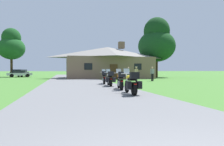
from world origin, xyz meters
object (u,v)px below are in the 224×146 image
(bystander_olive_shirt_near_lodge, at_px, (129,73))
(tree_left_far, at_px, (11,45))
(motorcycle_yellow_nearest_to_camera, at_px, (132,83))
(bystander_tan_shirt_beside_signpost, at_px, (136,73))
(parked_silver_sedan_far_left, at_px, (19,74))
(motorcycle_orange_second_in_row, at_px, (120,80))
(bystander_gray_shirt_by_tree, at_px, (152,73))
(motorcycle_silver_farthest_in_row, at_px, (104,78))
(tree_right_of_lodge, at_px, (157,42))
(parked_black_suv_far_left, at_px, (20,73))
(motorcycle_white_third_in_row, at_px, (110,79))

(bystander_olive_shirt_near_lodge, bearing_deg, tree_left_far, 99.89)
(motorcycle_yellow_nearest_to_camera, distance_m, tree_left_far, 35.71)
(bystander_tan_shirt_beside_signpost, relative_size, parked_silver_sedan_far_left, 0.37)
(motorcycle_orange_second_in_row, bearing_deg, bystander_olive_shirt_near_lodge, 78.17)
(bystander_gray_shirt_by_tree, bearing_deg, bystander_olive_shirt_near_lodge, -68.48)
(motorcycle_silver_farthest_in_row, bearing_deg, bystander_gray_shirt_by_tree, 43.55)
(motorcycle_yellow_nearest_to_camera, distance_m, motorcycle_orange_second_in_row, 2.83)
(tree_right_of_lodge, bearing_deg, motorcycle_yellow_nearest_to_camera, -117.19)
(motorcycle_orange_second_in_row, relative_size, bystander_gray_shirt_by_tree, 1.25)
(bystander_gray_shirt_by_tree, bearing_deg, tree_left_far, -57.21)
(bystander_olive_shirt_near_lodge, distance_m, parked_black_suv_far_left, 23.65)
(bystander_gray_shirt_by_tree, xyz_separation_m, tree_left_far, (-19.61, 19.94, 4.99))
(bystander_olive_shirt_near_lodge, bearing_deg, motorcycle_white_third_in_row, -150.85)
(motorcycle_yellow_nearest_to_camera, xyz_separation_m, parked_black_suv_far_left, (-11.42, 33.14, 0.17))
(bystander_olive_shirt_near_lodge, relative_size, parked_black_suv_far_left, 0.34)
(tree_right_of_lodge, bearing_deg, bystander_olive_shirt_near_lodge, -131.37)
(bystander_gray_shirt_by_tree, relative_size, tree_right_of_lodge, 0.16)
(bystander_gray_shirt_by_tree, height_order, parked_black_suv_far_left, bystander_gray_shirt_by_tree)
(bystander_olive_shirt_near_lodge, bearing_deg, parked_black_suv_far_left, 97.09)
(tree_left_far, bearing_deg, bystander_tan_shirt_beside_signpost, -49.18)
(motorcycle_silver_farthest_in_row, bearing_deg, tree_left_far, 126.58)
(tree_left_far, bearing_deg, motorcycle_yellow_nearest_to_camera, -68.68)
(motorcycle_silver_farthest_in_row, relative_size, bystander_olive_shirt_near_lodge, 1.25)
(bystander_tan_shirt_beside_signpost, distance_m, tree_left_far, 27.26)
(motorcycle_orange_second_in_row, distance_m, tree_left_far, 33.20)
(bystander_gray_shirt_by_tree, bearing_deg, motorcycle_orange_second_in_row, 45.23)
(motorcycle_orange_second_in_row, distance_m, tree_right_of_lodge, 26.33)
(tree_left_far, height_order, parked_silver_sedan_far_left, tree_left_far)
(parked_silver_sedan_far_left, bearing_deg, tree_right_of_lodge, -118.66)
(tree_right_of_lodge, relative_size, parked_silver_sedan_far_left, 2.36)
(motorcycle_yellow_nearest_to_camera, bearing_deg, motorcycle_silver_farthest_in_row, 91.70)
(bystander_tan_shirt_beside_signpost, height_order, parked_black_suv_far_left, bystander_tan_shirt_beside_signpost)
(motorcycle_yellow_nearest_to_camera, bearing_deg, parked_black_suv_far_left, 111.95)
(motorcycle_silver_farthest_in_row, height_order, parked_black_suv_far_left, parked_black_suv_far_left)
(motorcycle_orange_second_in_row, distance_m, bystander_tan_shirt_beside_signpost, 10.78)
(bystander_olive_shirt_near_lodge, bearing_deg, bystander_tan_shirt_beside_signpost, -128.54)
(tree_left_far, bearing_deg, motorcycle_white_third_in_row, -64.50)
(motorcycle_yellow_nearest_to_camera, xyz_separation_m, bystander_gray_shirt_by_tree, (6.78, 12.96, 0.32))
(tree_left_far, height_order, parked_black_suv_far_left, tree_left_far)
(bystander_olive_shirt_near_lodge, height_order, bystander_tan_shirt_beside_signpost, bystander_tan_shirt_beside_signpost)
(motorcycle_orange_second_in_row, relative_size, tree_right_of_lodge, 0.19)
(bystander_olive_shirt_near_lodge, relative_size, tree_left_far, 0.18)
(motorcycle_orange_second_in_row, bearing_deg, parked_silver_sedan_far_left, 119.45)
(motorcycle_orange_second_in_row, height_order, tree_left_far, tree_left_far)
(motorcycle_silver_farthest_in_row, bearing_deg, tree_right_of_lodge, 61.45)
(motorcycle_white_third_in_row, height_order, parked_silver_sedan_far_left, motorcycle_white_third_in_row)
(motorcycle_silver_farthest_in_row, bearing_deg, motorcycle_yellow_nearest_to_camera, -82.60)
(bystander_tan_shirt_beside_signpost, bearing_deg, parked_silver_sedan_far_left, 24.66)
(bystander_gray_shirt_by_tree, relative_size, parked_silver_sedan_far_left, 0.37)
(bystander_tan_shirt_beside_signpost, height_order, parked_silver_sedan_far_left, bystander_tan_shirt_beside_signpost)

